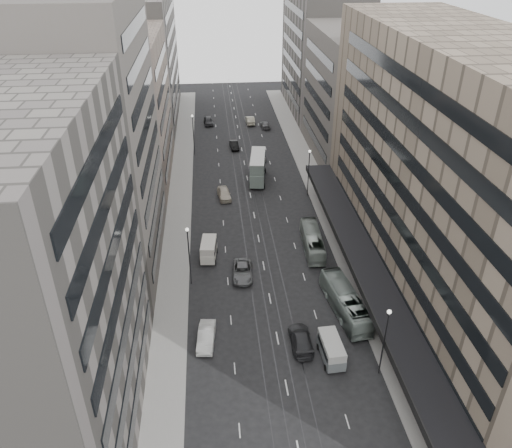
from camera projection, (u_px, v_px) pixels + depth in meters
name	position (u px, v px, depth m)	size (l,w,h in m)	color
ground	(279.00, 344.00, 54.69)	(220.00, 220.00, 0.00)	black
sidewalk_right	(317.00, 188.00, 87.81)	(4.00, 125.00, 0.15)	gray
sidewalk_left	(180.00, 194.00, 85.83)	(4.00, 125.00, 0.15)	gray
department_store	(462.00, 182.00, 55.73)	(19.20, 60.00, 30.00)	gray
building_right_mid	(355.00, 96.00, 94.97)	(15.00, 28.00, 24.00)	#544F49
building_right_far	(323.00, 52.00, 119.69)	(15.00, 32.00, 28.00)	slate
building_left_a	(21.00, 294.00, 38.45)	(15.00, 28.00, 30.00)	slate
building_left_b	(86.00, 142.00, 60.59)	(15.00, 26.00, 34.00)	#544F49
building_left_c	(121.00, 110.00, 86.04)	(15.00, 28.00, 25.00)	#7A6C5F
building_left_d	(140.00, 59.00, 113.58)	(15.00, 38.00, 28.00)	slate
lamp_right_near	(385.00, 335.00, 48.56)	(0.44, 0.44, 8.32)	#262628
lamp_right_far	(309.00, 168.00, 82.87)	(0.44, 0.44, 8.32)	#262628
lamp_left_near	(189.00, 250.00, 61.55)	(0.44, 0.44, 8.32)	#262628
lamp_left_far	(193.00, 130.00, 98.43)	(0.44, 0.44, 8.32)	#262628
bus_near	(345.00, 302.00, 58.64)	(2.56, 10.96, 3.05)	gray
bus_far	(312.00, 241.00, 70.40)	(2.32, 9.93, 2.77)	#96A198
double_decker	(258.00, 167.00, 89.37)	(3.72, 9.11, 4.84)	slate
vw_microbus	(331.00, 349.00, 52.20)	(2.31, 4.71, 2.49)	slate
panel_van	(209.00, 249.00, 68.35)	(2.49, 4.50, 2.72)	silver
sedan_1	(206.00, 336.00, 54.59)	(1.75, 5.02, 1.65)	white
sedan_2	(242.00, 271.00, 65.12)	(2.57, 5.56, 1.55)	slate
sedan_3	(301.00, 339.00, 54.24)	(2.26, 5.56, 1.61)	#262628
sedan_4	(224.00, 194.00, 84.25)	(1.99, 4.94, 1.68)	#BEB29E
sedan_5	(234.00, 145.00, 103.62)	(1.59, 4.55, 1.50)	black
sedan_6	(259.00, 156.00, 98.81)	(2.26, 4.90, 1.36)	#B6B5B1
sedan_7	(265.00, 125.00, 114.72)	(1.93, 4.75, 1.38)	#535355
sedan_8	(209.00, 121.00, 116.57)	(2.02, 5.03, 1.71)	#2A2A2D
sedan_9	(250.00, 120.00, 116.95)	(1.80, 5.15, 1.70)	#AEA890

